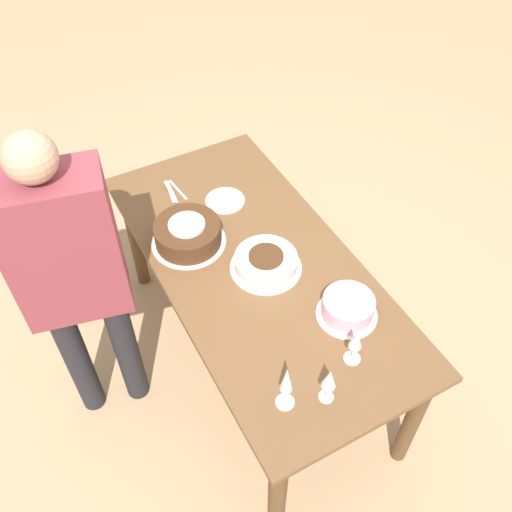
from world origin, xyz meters
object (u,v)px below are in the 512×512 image
wine_glass_extra (356,341)px  cake_center_white (266,262)px  wine_glass_far (287,381)px  cake_back_decorated (348,308)px  person_cutting (72,272)px  wine_glass_near (329,380)px  cake_front_chocolate (188,234)px

wine_glass_extra → cake_center_white: bearing=-173.4°
wine_glass_far → cake_back_decorated: bearing=117.6°
person_cutting → wine_glass_extra: bearing=-29.6°
cake_center_white → wine_glass_extra: (0.56, 0.06, 0.09)m
cake_center_white → wine_glass_far: 0.65m
cake_back_decorated → wine_glass_extra: bearing=-28.9°
wine_glass_extra → wine_glass_far: bearing=-83.5°
cake_center_white → person_cutting: person_cutting is taller
cake_back_decorated → wine_glass_near: wine_glass_near is taller
cake_back_decorated → wine_glass_far: 0.48m
cake_center_white → wine_glass_far: wine_glass_far is taller
cake_back_decorated → wine_glass_near: size_ratio=1.39×
cake_back_decorated → wine_glass_near: 0.39m
cake_back_decorated → wine_glass_extra: size_ratio=1.37×
cake_back_decorated → person_cutting: person_cutting is taller
cake_front_chocolate → cake_back_decorated: bearing=30.4°
cake_back_decorated → wine_glass_far: wine_glass_far is taller
cake_front_chocolate → cake_center_white: bearing=37.7°
cake_front_chocolate → wine_glass_near: size_ratio=1.89×
cake_front_chocolate → wine_glass_extra: bearing=19.0°
person_cutting → cake_front_chocolate: bearing=25.4°
cake_center_white → wine_glass_far: bearing=-23.0°
cake_front_chocolate → person_cutting: bearing=-76.9°
cake_center_white → wine_glass_extra: size_ratio=1.72×
cake_front_chocolate → person_cutting: (0.12, -0.52, 0.16)m
cake_back_decorated → wine_glass_extra: 0.22m
cake_front_chocolate → person_cutting: 0.56m
wine_glass_near → cake_back_decorated: bearing=134.5°
cake_back_decorated → wine_glass_far: bearing=-62.4°
cake_front_chocolate → wine_glass_far: wine_glass_far is taller
wine_glass_far → person_cutting: (-0.77, -0.50, 0.06)m
wine_glass_far → wine_glass_extra: wine_glass_far is taller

